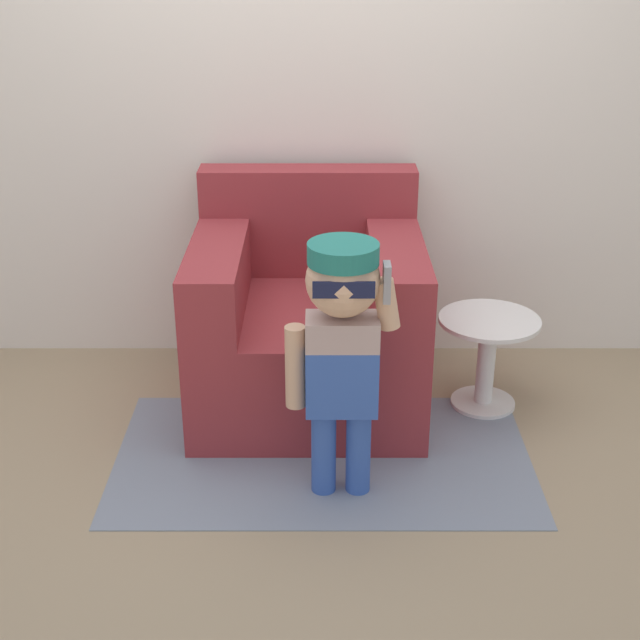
% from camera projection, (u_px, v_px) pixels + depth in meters
% --- Properties ---
extents(ground_plane, '(10.00, 10.00, 0.00)m').
position_uv_depth(ground_plane, '(294.00, 412.00, 3.77)').
color(ground_plane, '#998466').
extents(wall_back, '(10.00, 0.05, 2.60)m').
position_uv_depth(wall_back, '(294.00, 74.00, 3.82)').
color(wall_back, silver).
rests_on(wall_back, ground_plane).
extents(armchair, '(0.94, 0.92, 0.93)m').
position_uv_depth(armchair, '(305.00, 324.00, 3.76)').
color(armchair, maroon).
rests_on(armchair, ground_plane).
extents(person_child, '(0.39, 0.29, 0.95)m').
position_uv_depth(person_child, '(339.00, 332.00, 3.00)').
color(person_child, '#3356AD').
rests_on(person_child, ground_plane).
extents(side_table, '(0.42, 0.42, 0.41)m').
position_uv_depth(side_table, '(484.00, 353.00, 3.73)').
color(side_table, white).
rests_on(side_table, ground_plane).
extents(rug, '(1.60, 0.92, 0.01)m').
position_uv_depth(rug, '(320.00, 456.00, 3.46)').
color(rug, gray).
rests_on(rug, ground_plane).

